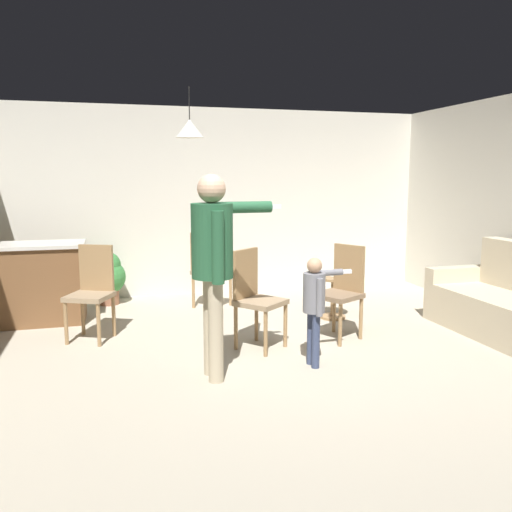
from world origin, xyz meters
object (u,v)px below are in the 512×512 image
at_px(side_table_by_couch, 333,292).
at_px(person_adult, 214,254).
at_px(dining_chair_centre_back, 207,266).
at_px(dining_chair_near_wall, 255,295).
at_px(kitchen_counter, 31,283).
at_px(person_child, 315,299).
at_px(dining_chair_spare, 342,288).
at_px(spare_remote_on_table, 333,275).
at_px(couch_floral, 510,306).
at_px(dining_chair_by_counter, 92,288).
at_px(potted_plant_corner, 108,276).

xyz_separation_m(side_table_by_couch, person_adult, (-1.76, -1.52, 0.76)).
bearing_deg(person_adult, dining_chair_centre_back, 168.97).
xyz_separation_m(side_table_by_couch, dining_chair_near_wall, (-1.21, -0.81, 0.22)).
xyz_separation_m(kitchen_counter, person_child, (2.70, -2.23, 0.15)).
relative_size(dining_chair_spare, spare_remote_on_table, 7.69).
bearing_deg(person_child, kitchen_counter, -132.95).
bearing_deg(side_table_by_couch, dining_chair_centre_back, 143.77).
height_order(couch_floral, person_child, person_child).
bearing_deg(kitchen_counter, dining_chair_near_wall, -33.99).
height_order(dining_chair_near_wall, dining_chair_centre_back, same).
height_order(kitchen_counter, dining_chair_centre_back, dining_chair_centre_back).
bearing_deg(couch_floral, dining_chair_spare, 76.57).
height_order(couch_floral, dining_chair_centre_back, same).
bearing_deg(dining_chair_near_wall, dining_chair_by_counter, -64.54).
bearing_deg(dining_chair_near_wall, spare_remote_on_table, 174.40).
relative_size(dining_chair_by_counter, spare_remote_on_table, 7.69).
bearing_deg(dining_chair_near_wall, kitchen_counter, -73.67).
relative_size(person_adult, dining_chair_by_counter, 1.74).
bearing_deg(dining_chair_spare, dining_chair_by_counter, 46.75).
bearing_deg(dining_chair_near_wall, person_child, 80.24).
bearing_deg(couch_floral, dining_chair_by_counter, 75.58).
distance_m(kitchen_counter, dining_chair_by_counter, 1.10).
xyz_separation_m(couch_floral, dining_chair_centre_back, (-2.95, 2.18, 0.21)).
xyz_separation_m(couch_floral, potted_plant_corner, (-4.23, 2.63, 0.06)).
height_order(kitchen_counter, person_child, person_child).
distance_m(dining_chair_by_counter, dining_chair_spare, 2.66).
bearing_deg(dining_chair_spare, couch_floral, -131.57).
xyz_separation_m(couch_floral, dining_chair_by_counter, (-4.38, 1.09, 0.21)).
bearing_deg(person_adult, dining_chair_by_counter, -146.62).
bearing_deg(dining_chair_centre_back, dining_chair_by_counter, -10.36).
xyz_separation_m(dining_chair_near_wall, dining_chair_spare, (0.98, 0.06, 0.00)).
height_order(kitchen_counter, dining_chair_by_counter, dining_chair_by_counter).
bearing_deg(spare_remote_on_table, dining_chair_centre_back, 143.84).
relative_size(person_child, dining_chair_spare, 1.01).
distance_m(side_table_by_couch, spare_remote_on_table, 0.21).
xyz_separation_m(person_child, dining_chair_by_counter, (-1.98, 1.40, -0.08)).
relative_size(dining_chair_centre_back, potted_plant_corner, 1.40).
distance_m(dining_chair_near_wall, spare_remote_on_table, 1.46).
relative_size(dining_chair_centre_back, dining_chair_spare, 1.00).
height_order(couch_floral, kitchen_counter, couch_floral).
bearing_deg(potted_plant_corner, spare_remote_on_table, -28.74).
relative_size(kitchen_counter, side_table_by_couch, 2.42).
distance_m(person_child, dining_chair_spare, 0.95).
bearing_deg(kitchen_counter, person_adult, -52.05).
bearing_deg(dining_chair_centre_back, person_child, 54.79).
relative_size(side_table_by_couch, dining_chair_near_wall, 0.52).
height_order(side_table_by_couch, dining_chair_centre_back, dining_chair_centre_back).
bearing_deg(side_table_by_couch, kitchen_counter, 168.02).
distance_m(person_child, dining_chair_centre_back, 2.55).
height_order(couch_floral, spare_remote_on_table, couch_floral).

